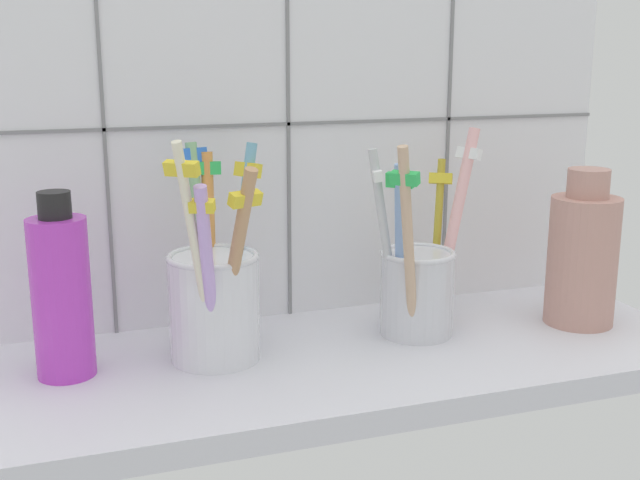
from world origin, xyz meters
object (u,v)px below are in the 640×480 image
Objects in this scene: toothbrush_cup_left at (215,296)px; soap_bottle at (61,294)px; toothbrush_cup_right at (418,281)px; ceramic_vase at (583,256)px.

soap_bottle is (-11.53, 0.43, 1.20)cm from toothbrush_cup_left.
toothbrush_cup_right is at bearing -0.78° from soap_bottle.
soap_bottle is at bearing 179.22° from toothbrush_cup_right.
soap_bottle is at bearing 177.85° from toothbrush_cup_left.
toothbrush_cup_right is (17.85, 0.04, -0.47)cm from toothbrush_cup_left.
soap_bottle reaches higher than ceramic_vase.
toothbrush_cup_left is 1.28× the size of soap_bottle.
toothbrush_cup_right is 29.43cm from soap_bottle.
ceramic_vase is at bearing -3.42° from soap_bottle.
toothbrush_cup_right is 15.47cm from ceramic_vase.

